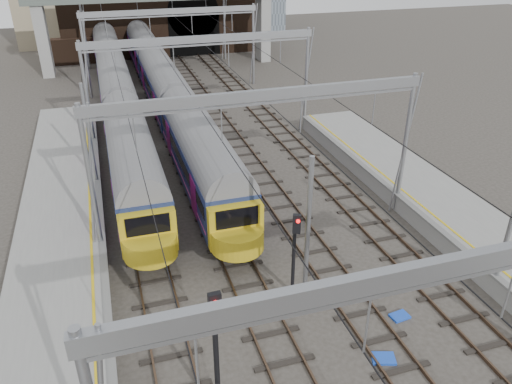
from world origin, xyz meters
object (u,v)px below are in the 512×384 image
object	(u,v)px
signal_near_left	(216,344)
signal_near_centre	(295,249)
train_main	(153,65)
train_second	(116,89)

from	to	relation	value
signal_near_left	signal_near_centre	bearing A→B (deg)	44.17
signal_near_left	signal_near_centre	xyz separation A→B (m)	(4.37, 4.61, -0.43)
signal_near_left	signal_near_centre	world-z (taller)	signal_near_left
signal_near_centre	signal_near_left	bearing A→B (deg)	-110.36
train_main	train_second	distance (m)	8.56
train_second	signal_near_left	xyz separation A→B (m)	(1.11, -32.06, 0.93)
train_second	signal_near_centre	size ratio (longest dim) A/B	10.16
train_main	signal_near_left	distance (m)	39.74
train_main	signal_near_left	world-z (taller)	signal_near_left
train_second	signal_near_centre	xyz separation A→B (m)	(5.48, -27.45, 0.50)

